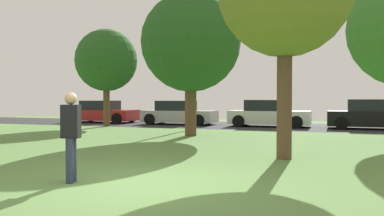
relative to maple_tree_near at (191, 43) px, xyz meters
The scene contains 10 objects.
ground_plane 10.24m from the maple_tree_near, 76.35° to the right, with size 44.00×44.00×0.00m, color #5B8442.
road_strip 8.09m from the maple_tree_near, 71.69° to the left, with size 44.00×6.40×0.01m, color #28282B.
maple_tree_near is the anchor object (origin of this frame).
oak_tree_right 7.23m from the maple_tree_near, 149.27° to the left, with size 3.37×3.37×5.29m.
person_thrower 9.98m from the maple_tree_near, 83.49° to the right, with size 0.37×0.30×1.66m.
parked_car_red 11.23m from the maple_tree_near, 141.10° to the left, with size 4.29×2.07×1.38m.
parked_car_silver 7.93m from the maple_tree_near, 115.40° to the left, with size 4.26×2.03×1.39m.
parked_car_white 7.50m from the maple_tree_near, 71.60° to the left, with size 4.28×2.05×1.45m.
parked_car_black 10.30m from the maple_tree_near, 41.01° to the left, with size 4.57×2.08×1.49m.
street_lamp_post 3.53m from the maple_tree_near, 110.10° to the left, with size 0.14×0.14×4.50m, color #2D2D33.
Camera 1 is at (3.48, -6.62, 1.57)m, focal length 38.56 mm.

